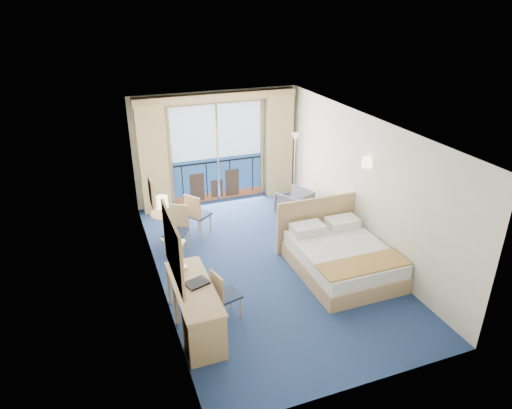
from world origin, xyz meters
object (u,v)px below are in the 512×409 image
nightstand (335,224)px  table_chair_b (176,226)px  round_table (169,219)px  armchair (294,203)px  desk (202,324)px  table_chair_a (196,213)px  floor_lamp (295,149)px  desk_chair (223,293)px  bed (340,256)px

nightstand → table_chair_b: table_chair_b is taller
round_table → armchair: bearing=2.1°
desk → table_chair_a: (0.74, 3.36, 0.11)m
floor_lamp → desk_chair: bearing=-127.2°
armchair → desk: 4.65m
nightstand → round_table: 3.49m
floor_lamp → table_chair_a: (-2.80, -1.19, -0.71)m
nightstand → floor_lamp: 2.42m
armchair → table_chair_a: size_ratio=0.74×
nightstand → floor_lamp: bearing=88.5°
armchair → floor_lamp: bearing=-140.3°
nightstand → table_chair_a: table_chair_a is taller
nightstand → table_chair_b: bearing=170.7°
table_chair_a → table_chair_b: table_chair_b is taller
desk → table_chair_b: (0.22, 2.87, 0.12)m
bed → nightstand: bed is taller
bed → nightstand: size_ratio=3.74×
floor_lamp → desk: (-3.53, -4.55, -0.82)m
bed → armchair: size_ratio=2.93×
desk → nightstand: bearing=33.9°
desk → round_table: desk is taller
bed → desk: (-2.89, -1.10, 0.12)m
armchair → desk_chair: size_ratio=0.81×
round_table → table_chair_a: (0.58, -0.03, 0.06)m
floor_lamp → table_chair_a: 3.12m
round_table → table_chair_b: bearing=-83.3°
round_table → table_chair_b: size_ratio=0.72×
nightstand → desk: desk is taller
bed → table_chair_a: 3.13m
armchair → round_table: armchair is taller
nightstand → armchair: 1.24m
desk_chair → table_chair_b: size_ratio=0.89×
bed → floor_lamp: 3.64m
desk → bed: bearing=20.9°
bed → desk_chair: bearing=-166.5°
floor_lamp → desk_chair: 5.12m
desk_chair → table_chair_a: (0.27, 2.84, 0.05)m
bed → table_chair_b: size_ratio=2.12×
armchair → floor_lamp: 1.48m
nightstand → floor_lamp: floor_lamp is taller
desk → table_chair_a: table_chair_a is taller
nightstand → table_chair_a: size_ratio=0.58×
bed → table_chair_b: bearing=146.5°
floor_lamp → round_table: (-3.38, -1.16, -0.77)m
desk → table_chair_b: 2.88m
floor_lamp → bed: bearing=-100.5°
desk_chair → table_chair_a: bearing=-19.5°
floor_lamp → desk_chair: size_ratio=1.91×
armchair → nightstand: bearing=84.1°
bed → round_table: (-2.74, 2.29, 0.17)m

